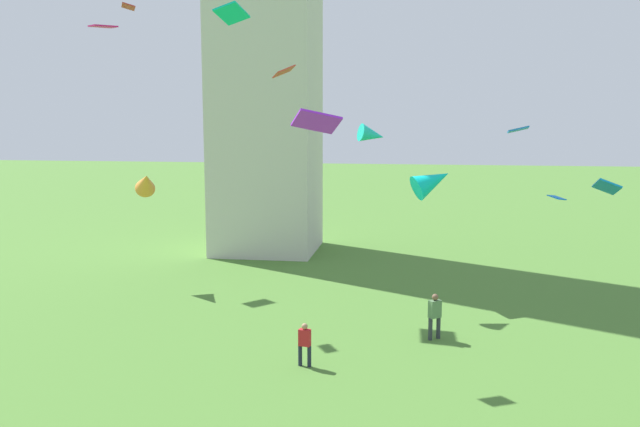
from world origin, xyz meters
The scene contains 13 objects.
person_1 centered at (-2.32, 17.74, 0.89)m, with size 0.48×0.31×1.57m.
person_3 centered at (2.27, 21.39, 1.04)m, with size 0.55×0.51×1.84m.
kite_flying_0 centered at (-0.66, 26.82, 7.92)m, with size 1.57×1.34×1.07m.
kite_flying_1 centered at (10.26, 28.28, 5.50)m, with size 1.02×1.60×0.94m.
kite_flying_2 centered at (-1.51, 15.25, 8.62)m, with size 1.60×1.26×0.79m.
kite_flying_3 centered at (8.46, 30.53, 4.70)m, with size 0.93×1.00×0.23m.
kite_flying_4 centered at (4.21, 14.28, 8.42)m, with size 0.60×0.82×0.23m.
kite_flying_5 centered at (-11.69, 25.21, 13.71)m, with size 0.91×1.01×0.27m.
kite_flying_7 centered at (-7.39, 27.12, 13.59)m, with size 1.46×1.77×0.91m.
kite_flying_8 centered at (-12.35, 28.00, 5.42)m, with size 1.74×2.06×1.65m.
kite_flying_9 centered at (-3.43, 19.88, 10.40)m, with size 0.88×0.94×0.51m.
kite_flying_10 centered at (-15.71, 30.94, 13.63)m, with size 1.58×1.63×0.13m.
kite_flying_11 centered at (2.18, 27.68, 5.72)m, with size 2.44×1.96×1.86m.
Camera 1 is at (1.59, -4.88, 8.79)m, focal length 37.97 mm.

